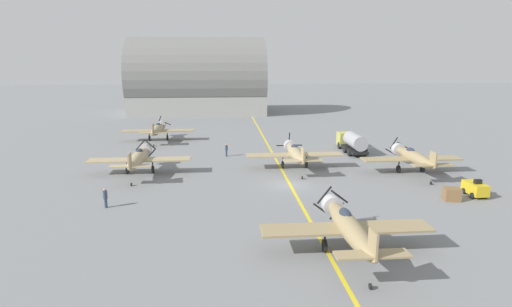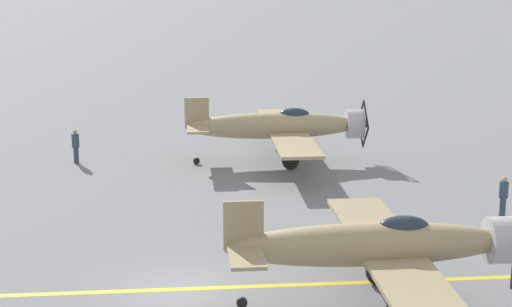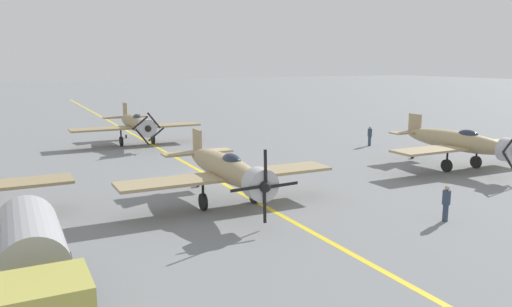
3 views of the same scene
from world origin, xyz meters
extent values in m
plane|color=slate|center=(0.00, 0.00, 0.00)|extent=(400.00, 400.00, 0.00)
cube|color=yellow|center=(0.00, 0.00, 0.00)|extent=(0.30, 160.00, 0.01)
ellipsoid|color=#98835A|center=(1.29, -16.57, 2.05)|extent=(1.50, 9.50, 1.42)
cylinder|color=#B7B7BC|center=(1.29, -12.12, 2.05)|extent=(1.58, 0.90, 1.58)
ellipsoid|color=#232D3D|center=(1.29, -15.43, 2.61)|extent=(0.80, 1.70, 0.76)
cube|color=#98835A|center=(1.29, -15.81, 1.71)|extent=(12.00, 2.10, 0.16)
cube|color=#98835A|center=(1.29, -20.66, 2.20)|extent=(4.40, 1.10, 0.12)
cube|color=#98835A|center=(1.29, -20.66, 2.85)|extent=(0.14, 1.30, 1.60)
sphere|color=black|center=(1.29, -11.62, 2.05)|extent=(0.56, 0.56, 0.56)
cube|color=black|center=(0.60, -11.62, 1.52)|extent=(1.48, 0.06, 1.17)
cube|color=black|center=(1.82, -11.62, 1.35)|extent=(1.17, 0.06, 1.48)
cube|color=black|center=(1.99, -11.62, 2.58)|extent=(1.48, 0.06, 1.17)
cube|color=black|center=(0.76, -11.62, 2.75)|extent=(1.17, 0.06, 1.48)
cylinder|color=black|center=(-0.21, -15.81, 1.08)|extent=(0.14, 0.14, 1.26)
cylinder|color=black|center=(-0.21, -15.81, 0.45)|extent=(0.22, 0.90, 0.90)
cylinder|color=black|center=(2.79, -15.81, 1.08)|extent=(0.14, 0.14, 1.26)
cylinder|color=black|center=(2.79, -15.81, 0.45)|extent=(0.22, 0.90, 0.90)
cylinder|color=black|center=(1.29, -20.72, 0.18)|extent=(0.12, 0.36, 0.36)
ellipsoid|color=tan|center=(-17.14, 5.08, 2.05)|extent=(1.50, 9.50, 1.42)
cylinder|color=#B7B7BC|center=(-17.14, 9.53, 2.05)|extent=(1.58, 0.90, 1.58)
ellipsoid|color=#232D3D|center=(-17.14, 6.22, 2.61)|extent=(0.80, 1.70, 0.76)
cube|color=tan|center=(-17.14, 5.84, 1.71)|extent=(12.00, 2.10, 0.16)
cube|color=tan|center=(-17.14, 0.99, 2.20)|extent=(4.40, 1.10, 0.12)
cube|color=tan|center=(-17.14, 0.99, 2.85)|extent=(0.14, 1.30, 1.60)
cube|color=black|center=(-16.55, 10.03, 1.41)|extent=(1.30, 0.06, 1.37)
cube|color=black|center=(-16.51, 10.03, 2.65)|extent=(1.37, 0.06, 1.30)
cylinder|color=black|center=(-18.64, 5.84, 1.08)|extent=(0.14, 0.14, 1.26)
cylinder|color=black|center=(-18.64, 5.84, 0.45)|extent=(0.22, 0.90, 0.90)
cylinder|color=black|center=(-15.64, 5.84, 1.08)|extent=(0.14, 0.14, 1.26)
cylinder|color=black|center=(-15.64, 5.84, 0.45)|extent=(0.22, 0.90, 0.90)
cylinder|color=black|center=(-17.14, 0.93, 0.18)|extent=(0.12, 0.36, 0.36)
ellipsoid|color=tan|center=(1.73, 6.05, 2.05)|extent=(1.50, 9.50, 1.42)
cylinder|color=#B7B7BC|center=(1.73, 10.50, 2.05)|extent=(1.58, 0.90, 1.58)
ellipsoid|color=#232D3D|center=(1.73, 7.19, 2.61)|extent=(0.80, 1.70, 0.76)
cube|color=tan|center=(1.73, 6.81, 1.71)|extent=(12.00, 2.10, 0.16)
cube|color=tan|center=(1.73, 1.96, 2.20)|extent=(4.40, 1.10, 0.12)
cube|color=tan|center=(1.73, 1.96, 2.85)|extent=(0.14, 1.30, 1.60)
sphere|color=black|center=(1.73, 11.00, 2.05)|extent=(0.56, 0.56, 0.56)
cube|color=black|center=(2.61, 11.00, 2.07)|extent=(1.75, 0.06, 0.18)
cube|color=black|center=(1.71, 11.00, 2.92)|extent=(0.18, 0.06, 1.75)
cube|color=black|center=(0.86, 11.00, 2.03)|extent=(1.75, 0.06, 0.18)
cube|color=black|center=(1.75, 11.00, 1.18)|extent=(0.18, 0.06, 1.75)
cylinder|color=black|center=(0.23, 6.81, 1.08)|extent=(0.14, 0.14, 1.26)
cylinder|color=black|center=(0.23, 6.81, 0.45)|extent=(0.22, 0.90, 0.90)
cylinder|color=black|center=(3.23, 6.81, 1.08)|extent=(0.14, 0.14, 1.26)
cylinder|color=black|center=(3.23, 6.81, 0.45)|extent=(0.22, 0.90, 0.90)
cylinder|color=black|center=(1.73, 1.90, 0.18)|extent=(0.12, 0.36, 0.36)
cube|color=black|center=(11.84, 15.17, 0.62)|extent=(2.25, 8.00, 0.40)
cylinder|color=#9E9EA3|center=(11.84, 13.85, 1.93)|extent=(2.10, 4.96, 2.10)
cylinder|color=black|center=(10.65, 14.77, 0.50)|extent=(0.30, 1.00, 1.00)
cylinder|color=black|center=(10.65, 12.69, 0.50)|extent=(0.30, 1.00, 1.00)
cylinder|color=#334256|center=(-18.02, -5.55, 0.44)|extent=(0.28, 0.28, 0.88)
cylinder|color=#334256|center=(-18.02, -5.55, 1.25)|extent=(0.40, 0.40, 0.73)
sphere|color=tan|center=(-18.02, -5.55, 1.74)|extent=(0.24, 0.24, 0.24)
cylinder|color=#334256|center=(-6.75, 13.96, 0.43)|extent=(0.27, 0.27, 0.86)
cylinder|color=#334256|center=(-6.75, 13.96, 1.22)|extent=(0.40, 0.40, 0.72)
sphere|color=tan|center=(-6.75, 13.96, 1.70)|extent=(0.23, 0.23, 0.23)
camera|label=1|loc=(-7.20, -41.18, 13.08)|focal=28.00mm
camera|label=2|loc=(27.61, -0.09, 11.60)|focal=60.00mm
camera|label=3|loc=(12.18, 30.84, 7.74)|focal=35.00mm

